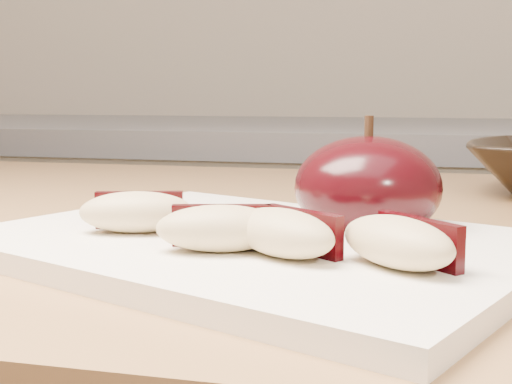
# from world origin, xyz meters

# --- Properties ---
(back_cabinet) EXTENTS (2.40, 0.62, 0.94)m
(back_cabinet) POSITION_xyz_m (0.00, 1.20, 0.47)
(back_cabinet) COLOR silver
(back_cabinet) RESTS_ON ground
(cutting_board) EXTENTS (0.37, 0.32, 0.01)m
(cutting_board) POSITION_xyz_m (0.08, 0.36, 0.91)
(cutting_board) COLOR white
(cutting_board) RESTS_ON island_counter
(apple_half) EXTENTS (0.10, 0.10, 0.08)m
(apple_half) POSITION_xyz_m (0.14, 0.41, 0.93)
(apple_half) COLOR black
(apple_half) RESTS_ON cutting_board
(apple_wedge_a) EXTENTS (0.07, 0.05, 0.02)m
(apple_wedge_a) POSITION_xyz_m (0.01, 0.35, 0.92)
(apple_wedge_a) COLOR tan
(apple_wedge_a) RESTS_ON cutting_board
(apple_wedge_b) EXTENTS (0.07, 0.05, 0.02)m
(apple_wedge_b) POSITION_xyz_m (0.07, 0.31, 0.92)
(apple_wedge_b) COLOR tan
(apple_wedge_b) RESTS_ON cutting_board
(apple_wedge_c) EXTENTS (0.07, 0.06, 0.02)m
(apple_wedge_c) POSITION_xyz_m (0.11, 0.31, 0.92)
(apple_wedge_c) COLOR tan
(apple_wedge_c) RESTS_ON cutting_board
(apple_wedge_d) EXTENTS (0.07, 0.07, 0.02)m
(apple_wedge_d) POSITION_xyz_m (0.16, 0.30, 0.92)
(apple_wedge_d) COLOR tan
(apple_wedge_d) RESTS_ON cutting_board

